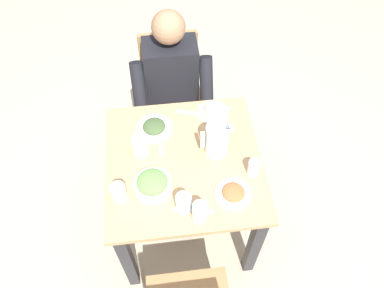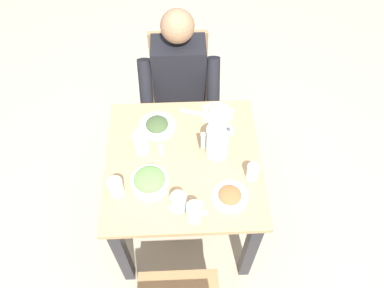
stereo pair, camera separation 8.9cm
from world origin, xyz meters
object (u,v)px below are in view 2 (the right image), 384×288
Objects in this scene: water_glass_far_right at (252,172)px; water_glass_far_left at (193,212)px; chair_near at (179,87)px; dining_table at (183,174)px; plate_beans at (217,113)px; water_pitcher at (217,141)px; plate_dolmas at (157,125)px; salad_bowl at (149,181)px; salt_shaker at (161,149)px; plate_rice_curry at (229,196)px; oil_carafe at (141,143)px; diner_near at (179,94)px; water_glass_by_pitcher at (178,202)px; water_glass_near_right at (115,187)px.

water_glass_far_left is at bearing 35.01° from water_glass_far_right.
chair_near is 0.98m from water_glass_far_right.
plate_beans is (-0.20, -0.30, 0.16)m from dining_table.
water_pitcher is 0.37m from plate_dolmas.
dining_table is 4.36× the size of salad_bowl.
chair_near reaches higher than water_glass_far_right.
dining_table is 0.21m from salt_shaker.
water_glass_far_right reaches higher than dining_table.
plate_rice_curry is at bearing 102.84° from chair_near.
water_pitcher reaches higher than oil_carafe.
diner_near is at bearing -73.96° from plate_rice_curry.
salad_bowl is 0.50m from water_glass_far_right.
water_glass_by_pitcher is 0.33m from salt_shaker.
water_glass_by_pitcher is at bearing 88.84° from chair_near.
dining_table is 0.39m from plate_beans.
water_glass_far_right is 0.82× the size of water_glass_far_left.
plate_beans reaches higher than plate_rice_curry.
oil_carafe is at bearing -77.83° from salad_bowl.
salad_bowl is at bearing 77.30° from diner_near.
diner_near reaches higher than plate_rice_curry.
dining_table is 14.88× the size of salt_shaker.
water_glass_far_left is 1.04× the size of water_glass_by_pitcher.
water_glass_far_left reaches higher than plate_rice_curry.
salt_shaker is (0.45, -0.17, -0.02)m from water_glass_far_right.
water_pitcher is 0.27m from plate_beans.
dining_table is at bearing -95.88° from water_glass_by_pitcher.
dining_table is 4.49× the size of plate_rice_curry.
chair_near reaches higher than plate_dolmas.
plate_rice_curry is 1.96× the size of water_glass_far_right.
water_glass_by_pitcher is (0.37, 0.15, 0.01)m from water_glass_far_right.
water_pitcher is (-0.18, -0.04, 0.24)m from dining_table.
water_glass_by_pitcher reaches higher than water_glass_far_right.
oil_carafe is (0.39, -0.03, -0.04)m from water_pitcher.
oil_carafe is at bearing 28.33° from plate_beans.
water_glass_by_pitcher is at bearing 88.55° from diner_near.
salt_shaker is at bearing -68.07° from water_glass_far_left.
water_pitcher is at bearing 149.73° from plate_dolmas.
chair_near is at bearing -106.72° from oil_carafe.
salt_shaker is (0.10, 0.50, 0.12)m from diner_near.
plate_dolmas is 1.78× the size of water_glass_far_left.
chair_near is 1.12m from water_glass_far_left.
diner_near is 7.12× the size of oil_carafe.
plate_beans is 1.54× the size of water_glass_far_left.
chair_near is (0.01, -0.76, -0.10)m from dining_table.
water_glass_far_right is 0.67m from water_glass_near_right.
water_pitcher is 2.08× the size of water_glass_far_right.
plate_rice_curry is (-0.35, 0.45, -0.00)m from plate_dolmas.
salad_bowl is 1.12× the size of oil_carafe.
water_glass_by_pitcher is (0.03, 0.27, 0.19)m from dining_table.
water_glass_far_left reaches higher than plate_dolmas.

